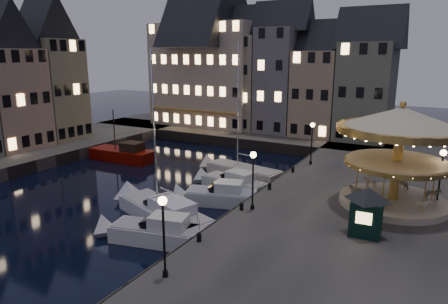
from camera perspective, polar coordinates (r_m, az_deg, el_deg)
The scene contains 31 objects.
ground at distance 31.67m, azimuth -8.77°, elevation -8.47°, with size 160.00×160.00×0.00m, color black.
quay_east at distance 31.35m, azimuth 19.52°, elevation -8.09°, with size 16.00×56.00×1.30m, color #474442.
quay_north at distance 58.41m, azimuth 1.87°, elevation 2.70°, with size 44.00×12.00×1.30m, color #474442.
quaywall_e at distance 33.40m, azimuth 5.86°, elevation -5.98°, with size 0.15×44.00×1.30m, color #47423A.
quaywall_n at distance 52.31m, azimuth 0.79°, elevation 1.39°, with size 48.00×0.15×1.30m, color #47423A.
quaywall_w at distance 45.45m, azimuth -25.44°, elevation -1.90°, with size 0.15×44.00×1.30m, color #47423A.
streetlamp_a at distance 19.49m, azimuth -8.65°, elevation -10.30°, with size 0.44×0.44×4.17m.
streetlamp_b at distance 27.54m, azimuth 4.16°, elevation -2.90°, with size 0.44×0.44×4.17m.
streetlamp_c at distance 39.83m, azimuth 12.45°, elevation 2.05°, with size 0.44×0.44×4.17m.
streetlamp_d at distance 31.93m, azimuth 28.61°, elevation -2.25°, with size 0.44×0.44×4.17m.
bollard_a at distance 23.77m, azimuth -3.59°, elevation -11.95°, with size 0.30×0.30×0.57m.
bollard_b at distance 28.15m, azimuth 2.52°, elevation -7.70°, with size 0.30×0.30×0.57m.
bollard_c at distance 32.43m, azimuth 6.52°, elevation -4.83°, with size 0.30×0.30×0.57m.
bollard_d at distance 37.34m, azimuth 9.80°, elevation -2.42°, with size 0.30×0.30×0.57m.
townhouse_na at distance 65.17m, azimuth -6.41°, elevation 10.11°, with size 5.50×8.00×12.80m.
townhouse_nb at distance 62.13m, azimuth -2.25°, elevation 10.46°, with size 6.16×8.00×13.80m.
townhouse_nc at distance 59.18m, azimuth 2.84°, elevation 10.78°, with size 6.82×8.00×14.80m.
townhouse_nd at distance 56.84m, azimuth 8.14°, elevation 11.03°, with size 5.50×8.00×15.80m.
townhouse_ne at distance 55.19m, azimuth 13.43°, elevation 9.16°, with size 6.16×8.00×12.80m.
townhouse_nf at distance 53.82m, azimuth 19.73°, elevation 9.15°, with size 6.82×8.00×13.80m.
townhouse_wb at distance 52.44m, azimuth -28.89°, elevation 7.71°, with size 8.80×6.40×13.00m.
townhouse_wc at distance 55.87m, azimuth -23.65°, elevation 9.16°, with size 8.80×5.50×14.20m.
hotel_corner at distance 62.04m, azimuth -2.23°, elevation 11.85°, with size 17.60×9.00×16.80m.
motorboat_b at distance 26.87m, azimuth -10.15°, elevation -11.24°, with size 7.37×3.57×2.15m.
motorboat_c at distance 30.04m, azimuth -8.95°, elevation -8.33°, with size 9.88×5.68×13.32m.
motorboat_d at distance 32.77m, azimuth -1.15°, elevation -6.33°, with size 6.71×3.87×2.15m.
motorboat_e at distance 35.90m, azimuth 0.87°, elevation -4.49°, with size 7.17×3.33×2.15m.
motorboat_f at distance 39.89m, azimuth 2.16°, elevation -2.78°, with size 8.93×3.75×11.81m.
red_fishing_boat at distance 47.16m, azimuth -14.14°, elevation -0.36°, with size 7.81×2.96×6.01m.
carousel at distance 30.34m, azimuth 23.81°, elevation 1.87°, with size 8.60×8.60×7.53m.
ticket_kiosk at distance 25.47m, azimuth 19.83°, elevation -6.83°, with size 2.87×2.87×3.36m.
Camera 1 is at (18.29, -22.93, 11.94)m, focal length 32.00 mm.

